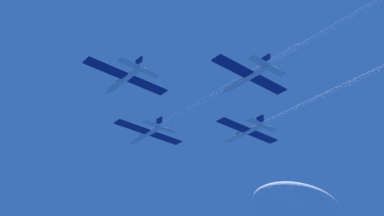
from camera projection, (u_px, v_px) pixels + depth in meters
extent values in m
cylinder|color=silver|center=(148.00, 133.00, 115.03)|extent=(1.32, 12.02, 1.32)
cone|color=silver|center=(132.00, 143.00, 119.90)|extent=(1.30, 2.64, 1.30)
ellipsoid|color=black|center=(142.00, 135.00, 117.06)|extent=(0.93, 2.40, 0.66)
cube|color=navy|center=(132.00, 127.00, 111.68)|extent=(9.14, 2.64, 0.29)
cube|color=navy|center=(165.00, 138.00, 117.57)|extent=(9.14, 2.64, 0.29)
cube|color=navy|center=(159.00, 121.00, 112.62)|extent=(0.35, 2.16, 1.92)
cube|color=silver|center=(151.00, 123.00, 110.14)|extent=(4.11, 1.59, 0.29)
cube|color=silver|center=(168.00, 130.00, 113.20)|extent=(4.11, 1.59, 0.29)
cylinder|color=white|center=(220.00, 91.00, 96.94)|extent=(1.19, 42.36, 1.19)
cylinder|color=silver|center=(126.00, 78.00, 94.61)|extent=(1.32, 12.02, 1.32)
cone|color=silver|center=(108.00, 92.00, 99.49)|extent=(1.30, 2.64, 1.30)
ellipsoid|color=black|center=(119.00, 81.00, 96.65)|extent=(0.93, 2.40, 0.66)
cube|color=navy|center=(106.00, 68.00, 91.27)|extent=(9.14, 2.64, 0.29)
cube|color=navy|center=(147.00, 86.00, 97.15)|extent=(9.14, 2.64, 0.29)
cube|color=navy|center=(139.00, 62.00, 92.21)|extent=(0.35, 2.16, 1.92)
cube|color=silver|center=(128.00, 63.00, 89.72)|extent=(4.11, 1.59, 0.29)
cube|color=silver|center=(150.00, 73.00, 92.78)|extent=(4.11, 1.59, 0.29)
cylinder|color=white|center=(227.00, 1.00, 74.07)|extent=(1.19, 49.75, 1.19)
cylinder|color=silver|center=(247.00, 132.00, 113.21)|extent=(1.32, 12.02, 1.32)
cone|color=silver|center=(226.00, 141.00, 118.09)|extent=(1.30, 2.64, 1.30)
ellipsoid|color=black|center=(239.00, 133.00, 115.25)|extent=(0.93, 2.40, 0.66)
cube|color=navy|center=(234.00, 125.00, 109.87)|extent=(9.14, 2.64, 0.29)
cube|color=navy|center=(262.00, 137.00, 115.76)|extent=(9.14, 2.64, 0.29)
cube|color=navy|center=(260.00, 120.00, 110.81)|extent=(0.35, 2.16, 1.92)
cube|color=silver|center=(254.00, 122.00, 108.33)|extent=(4.11, 1.59, 0.29)
cube|color=silver|center=(269.00, 128.00, 111.38)|extent=(4.11, 1.59, 0.29)
cylinder|color=white|center=(347.00, 85.00, 93.89)|extent=(1.19, 46.09, 1.19)
cylinder|color=silver|center=(249.00, 77.00, 91.16)|extent=(1.32, 12.02, 1.32)
cone|color=silver|center=(224.00, 91.00, 96.04)|extent=(1.30, 2.64, 1.30)
ellipsoid|color=black|center=(239.00, 80.00, 93.20)|extent=(0.93, 2.40, 0.66)
cube|color=navy|center=(233.00, 66.00, 87.82)|extent=(9.14, 2.64, 0.29)
cube|color=navy|center=(268.00, 85.00, 93.71)|extent=(9.14, 2.64, 0.29)
cube|color=navy|center=(266.00, 60.00, 88.76)|extent=(0.35, 2.16, 1.92)
cube|color=silver|center=(258.00, 61.00, 86.28)|extent=(4.11, 1.59, 0.29)
cube|color=silver|center=(277.00, 71.00, 89.33)|extent=(4.11, 1.59, 0.29)
ellipsoid|color=white|center=(298.00, 206.00, 161.11)|extent=(41.23, 22.68, 14.43)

